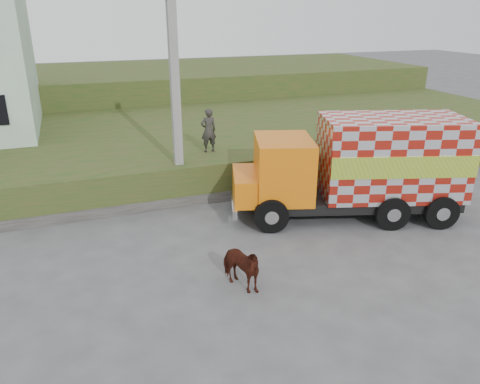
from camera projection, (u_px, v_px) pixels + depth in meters
name	position (u px, v px, depth m)	size (l,w,h in m)	color
ground	(248.00, 251.00, 14.18)	(120.00, 120.00, 0.00)	#474749
embankment	(174.00, 144.00, 22.65)	(40.00, 12.00, 1.50)	#254818
embankment_far	(136.00, 91.00, 32.87)	(40.00, 12.00, 3.00)	#254818
retaining_strip	(156.00, 204.00, 17.14)	(16.00, 0.50, 0.40)	#595651
utility_pole	(175.00, 94.00, 16.40)	(1.20, 0.30, 8.00)	gray
cargo_truck	(360.00, 167.00, 16.05)	(8.23, 4.68, 3.50)	black
cow	(240.00, 267.00, 12.07)	(0.68, 1.50, 1.27)	#351F0D
pedestrian	(208.00, 130.00, 18.51)	(0.64, 0.42, 1.75)	#322F2D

